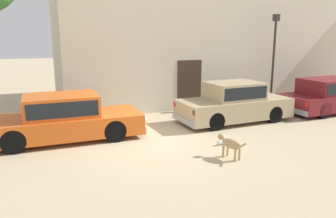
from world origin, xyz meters
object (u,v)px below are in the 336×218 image
Objects in this scene: parked_sedan_third at (331,95)px; parked_sedan_nearest at (63,118)px; street_lamp at (274,49)px; stray_dog_spotted at (230,143)px; stray_cat at (223,142)px; parked_sedan_second at (234,102)px.

parked_sedan_nearest is at bearing 176.78° from parked_sedan_third.
stray_dog_spotted is at bearing -137.06° from street_lamp.
parked_sedan_second is at bearing -144.19° from stray_cat.
parked_sedan_nearest is 7.40× the size of stray_cat.
parked_sedan_third reaches higher than stray_dog_spotted.
parked_sedan_nearest is 1.19× the size of street_lamp.
parked_sedan_third is 3.01m from street_lamp.
stray_cat is at bearing -26.80° from parked_sedan_nearest.
parked_sedan_nearest is 4.83m from stray_cat.
parked_sedan_second reaches higher than parked_sedan_nearest.
street_lamp reaches higher than parked_sedan_nearest.
stray_cat is 6.47m from street_lamp.
parked_sedan_third is 6.73m from stray_cat.
stray_cat is (-1.71, -2.14, -0.65)m from parked_sedan_second.
parked_sedan_second is (5.97, -0.06, 0.03)m from parked_sedan_nearest.
street_lamp is (2.97, 1.60, 1.81)m from parked_sedan_second.
stray_dog_spotted is at bearing -39.63° from parked_sedan_nearest.
street_lamp is at bearing 132.91° from parked_sedan_third.
parked_sedan_nearest is at bearing -170.23° from street_lamp.
stray_cat is at bearing -130.64° from parked_sedan_second.
parked_sedan_nearest is 1.01× the size of parked_sedan_third.
street_lamp is (4.68, 3.74, 2.46)m from stray_cat.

